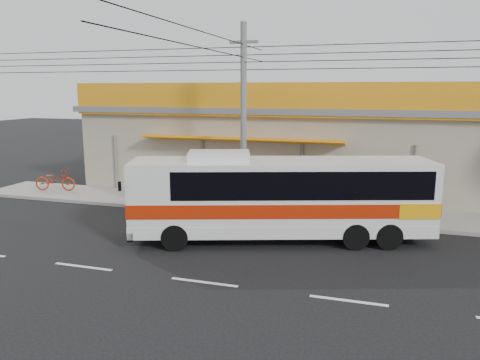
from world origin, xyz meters
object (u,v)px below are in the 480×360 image
object	(u,v)px
motorbike_red	(55,180)
utility_pole	(244,57)
coach_bus	(286,194)
motorbike_dark	(147,188)

from	to	relation	value
motorbike_red	utility_pole	bearing A→B (deg)	-106.87
coach_bus	motorbike_dark	distance (m)	8.91
coach_bus	utility_pole	bearing A→B (deg)	110.15
coach_bus	motorbike_red	xyz separation A→B (m)	(-13.12, 4.13, -1.03)
utility_pole	motorbike_dark	bearing A→B (deg)	169.70
coach_bus	motorbike_red	bearing A→B (deg)	144.54
utility_pole	motorbike_red	bearing A→B (deg)	175.26
motorbike_dark	utility_pole	xyz separation A→B (m)	(5.23, -0.95, 6.09)
coach_bus	motorbike_red	distance (m)	13.79
motorbike_dark	coach_bus	bearing A→B (deg)	-100.73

